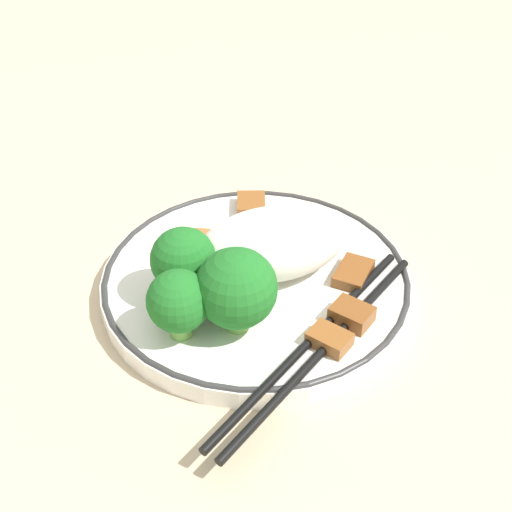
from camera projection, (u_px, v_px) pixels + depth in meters
The scene contains 13 objects.
ground_plane at pixel (256, 291), 0.58m from camera, with size 3.00×3.00×0.00m, color #C6B28E.
plate at pixel (256, 282), 0.57m from camera, with size 0.25×0.25×0.02m.
rice_mound at pixel (272, 243), 0.56m from camera, with size 0.12×0.07×0.05m.
broccoli_back_left at pixel (183, 261), 0.53m from camera, with size 0.05×0.05×0.06m.
broccoli_back_center at pixel (179, 302), 0.50m from camera, with size 0.05×0.05×0.05m.
broccoli_back_right at pixel (236, 289), 0.50m from camera, with size 0.06×0.06×0.07m.
meat_near_front at pixel (208, 246), 0.59m from camera, with size 0.04×0.04×0.01m.
meat_near_left at pixel (352, 314), 0.52m from camera, with size 0.04×0.04×0.01m.
meat_near_right at pixel (329, 339), 0.51m from camera, with size 0.03×0.04×0.01m.
meat_near_back at pixel (353, 273), 0.56m from camera, with size 0.04×0.04×0.01m.
meat_on_rice_edge at pixel (303, 222), 0.62m from camera, with size 0.04×0.04×0.01m.
meat_mid_left at pixel (251, 205), 0.64m from camera, with size 0.03×0.04×0.01m.
chopsticks at pixel (318, 344), 0.50m from camera, with size 0.20×0.16×0.01m.
Camera 1 is at (0.13, 0.42, 0.38)m, focal length 50.00 mm.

